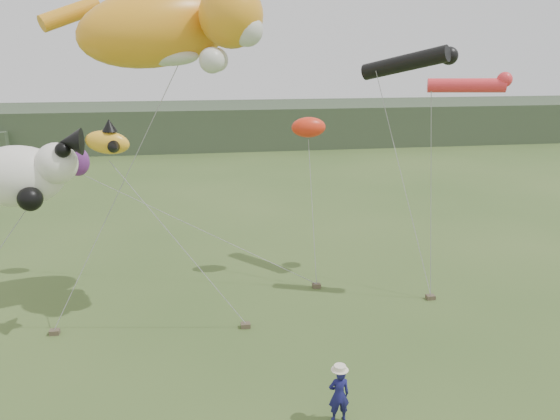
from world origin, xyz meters
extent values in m
plane|color=#385123|center=(0.00, 0.00, 0.00)|extent=(120.00, 120.00, 0.00)
cube|color=#2D3D28|center=(0.00, 45.00, 2.00)|extent=(90.00, 12.00, 4.00)
imported|color=#161653|center=(1.80, -0.89, 0.75)|extent=(0.55, 0.36, 1.50)
cube|color=brown|center=(-6.41, 4.99, 0.08)|extent=(0.32, 0.25, 0.16)
cube|color=brown|center=(-0.03, 4.41, 0.08)|extent=(0.32, 0.25, 0.16)
cube|color=brown|center=(7.20, 5.51, 0.08)|extent=(0.32, 0.25, 0.16)
cube|color=brown|center=(3.13, 7.27, 0.08)|extent=(0.32, 0.25, 0.16)
ellipsoid|color=orange|center=(-2.46, 7.06, 9.90)|extent=(6.35, 4.46, 3.33)
sphere|color=orange|center=(-0.16, 5.91, 10.24)|extent=(2.07, 2.07, 2.07)
sphere|color=beige|center=(0.30, 5.57, 9.78)|extent=(1.03, 1.03, 1.03)
ellipsoid|color=beige|center=(-2.23, 6.72, 8.98)|extent=(2.02, 1.01, 0.63)
sphere|color=beige|center=(-0.85, 5.22, 8.86)|extent=(0.80, 0.80, 0.80)
sphere|color=beige|center=(-0.62, 6.83, 8.86)|extent=(0.80, 0.80, 0.80)
cylinder|color=orange|center=(-5.44, 7.98, 10.36)|extent=(2.14, 1.57, 1.25)
ellipsoid|color=yellow|center=(-4.12, 4.75, 6.46)|extent=(1.43, 0.59, 0.91)
cone|color=black|center=(-5.26, 5.04, 6.46)|extent=(0.68, 0.86, 0.85)
cone|color=black|center=(-4.03, 4.75, 6.98)|extent=(0.47, 0.47, 0.38)
cone|color=black|center=(-3.84, 4.28, 6.36)|extent=(0.50, 0.53, 0.38)
cone|color=black|center=(-3.84, 5.23, 6.36)|extent=(0.50, 0.53, 0.38)
cylinder|color=black|center=(6.94, 8.91, 8.70)|extent=(3.01, 3.01, 1.41)
sphere|color=black|center=(8.54, 8.33, 8.99)|extent=(0.71, 0.71, 0.71)
cylinder|color=#F12E35|center=(8.09, 5.91, 7.99)|extent=(2.66, 1.39, 0.53)
sphere|color=#F12E35|center=(9.28, 5.48, 8.20)|extent=(0.53, 0.53, 0.53)
ellipsoid|color=white|center=(-7.16, 5.81, 5.28)|extent=(2.97, 1.98, 1.98)
sphere|color=white|center=(-5.84, 5.48, 5.72)|extent=(1.32, 1.32, 1.32)
sphere|color=black|center=(-5.51, 5.04, 6.21)|extent=(0.48, 0.48, 0.48)
sphere|color=black|center=(-5.40, 5.97, 6.21)|extent=(0.48, 0.48, 0.48)
sphere|color=black|center=(-6.61, 4.93, 4.73)|extent=(0.77, 0.77, 0.77)
ellipsoid|color=red|center=(3.08, 8.95, 6.23)|extent=(1.39, 0.81, 0.81)
ellipsoid|color=#6B287D|center=(-6.18, 10.31, 4.87)|extent=(0.99, 0.66, 1.21)
camera|label=1|loc=(-1.63, -12.46, 9.06)|focal=35.00mm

